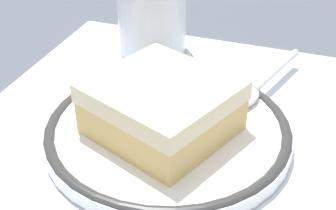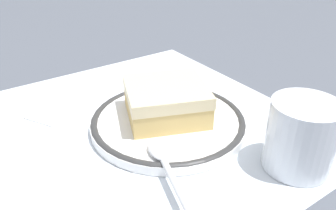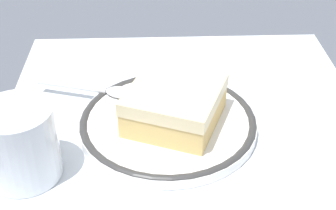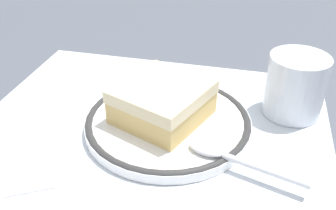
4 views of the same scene
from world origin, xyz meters
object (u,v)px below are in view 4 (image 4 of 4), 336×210
object	(u,v)px
cake_slice	(162,102)
cup	(295,89)
sugar_packet	(30,180)
plate	(168,122)
spoon	(226,156)

from	to	relation	value
cake_slice	cup	xyz separation A→B (m)	(-0.15, -0.07, 0.00)
sugar_packet	plate	bearing A→B (deg)	-131.83
cake_slice	sugar_packet	xyz separation A→B (m)	(0.11, 0.13, -0.03)
spoon	sugar_packet	distance (m)	0.20
cake_slice	spoon	distance (m)	0.10
cake_slice	spoon	world-z (taller)	cake_slice
cup	sugar_packet	bearing A→B (deg)	37.12
spoon	plate	bearing A→B (deg)	-36.81
sugar_packet	cake_slice	bearing A→B (deg)	-129.40
plate	spoon	distance (m)	0.10
cup	spoon	bearing A→B (deg)	61.25
cake_slice	sugar_packet	world-z (taller)	cake_slice
cake_slice	spoon	bearing A→B (deg)	144.63
spoon	cup	distance (m)	0.15
plate	cup	world-z (taller)	cup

